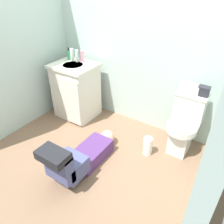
{
  "coord_description": "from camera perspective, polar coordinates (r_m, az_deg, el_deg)",
  "views": [
    {
      "loc": [
        1.27,
        -1.51,
        1.91
      ],
      "look_at": [
        0.02,
        0.38,
        0.45
      ],
      "focal_mm": 35.31,
      "sensor_mm": 36.0,
      "label": 1
    }
  ],
  "objects": [
    {
      "name": "toiletry_bag",
      "position": [
        2.6,
        22.58,
        5.03
      ],
      "size": [
        0.12,
        0.09,
        0.11
      ],
      "primitive_type": "cube",
      "color": "#26262D",
      "rests_on": "toilet"
    },
    {
      "name": "toilet",
      "position": [
        2.76,
        18.17,
        -3.1
      ],
      "size": [
        0.36,
        0.46,
        0.75
      ],
      "color": "silver",
      "rests_on": "ground_plane"
    },
    {
      "name": "soap_dispenser",
      "position": [
        3.34,
        -11.08,
        14.37
      ],
      "size": [
        0.06,
        0.06,
        0.17
      ],
      "color": "#3EA55E",
      "rests_on": "vanity_cabinet"
    },
    {
      "name": "faucet",
      "position": [
        3.24,
        -8.27,
        13.7
      ],
      "size": [
        0.02,
        0.02,
        0.1
      ],
      "primitive_type": "cylinder",
      "color": "silver",
      "rests_on": "vanity_cabinet"
    },
    {
      "name": "wall_left",
      "position": [
        3.04,
        -26.22,
        16.08
      ],
      "size": [
        0.08,
        1.97,
        2.4
      ],
      "primitive_type": "cube",
      "color": "#B0C5BD",
      "rests_on": "ground_plane"
    },
    {
      "name": "bottle_clear",
      "position": [
        3.22,
        -9.08,
        14.18
      ],
      "size": [
        0.05,
        0.05,
        0.17
      ],
      "primitive_type": "cylinder",
      "color": "silver",
      "rests_on": "vanity_cabinet"
    },
    {
      "name": "vanity_cabinet",
      "position": [
        3.31,
        -9.25,
        5.55
      ],
      "size": [
        0.6,
        0.53,
        0.82
      ],
      "color": "silver",
      "rests_on": "ground_plane"
    },
    {
      "name": "bottle_white",
      "position": [
        3.27,
        -10.31,
        14.4
      ],
      "size": [
        0.05,
        0.05,
        0.18
      ],
      "primitive_type": "cylinder",
      "color": "white",
      "rests_on": "vanity_cabinet"
    },
    {
      "name": "ground_plane",
      "position": [
        2.76,
        -4.86,
        -11.76
      ],
      "size": [
        2.96,
        2.97,
        0.04
      ],
      "primitive_type": "cube",
      "color": "#7D5E47"
    },
    {
      "name": "bottle_pink",
      "position": [
        3.2,
        -7.67,
        14.09
      ],
      "size": [
        0.05,
        0.05,
        0.16
      ],
      "primitive_type": "cylinder",
      "color": "pink",
      "rests_on": "vanity_cabinet"
    },
    {
      "name": "person_plumber",
      "position": [
        2.51,
        -8.03,
        -11.25
      ],
      "size": [
        0.39,
        1.06,
        0.52
      ],
      "color": "#512D6B",
      "rests_on": "ground_plane"
    },
    {
      "name": "wall_back",
      "position": [
        2.92,
        6.92,
        18.48
      ],
      "size": [
        2.62,
        0.08,
        2.4
      ],
      "primitive_type": "cube",
      "color": "#B0C5BD",
      "rests_on": "ground_plane"
    },
    {
      "name": "tissue_box",
      "position": [
        2.63,
        19.44,
        5.86
      ],
      "size": [
        0.22,
        0.11,
        0.1
      ],
      "primitive_type": "cube",
      "color": "silver",
      "rests_on": "toilet"
    },
    {
      "name": "paper_towel_roll",
      "position": [
        2.73,
        9.22,
        -8.7
      ],
      "size": [
        0.11,
        0.11,
        0.24
      ],
      "primitive_type": "cylinder",
      "color": "white",
      "rests_on": "ground_plane"
    }
  ]
}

